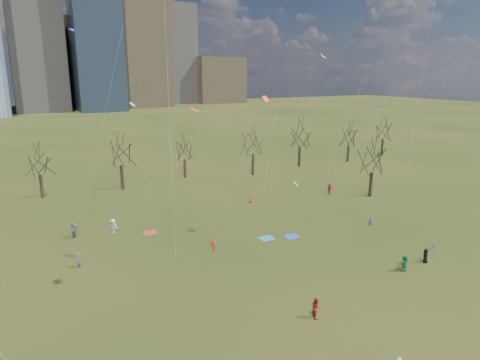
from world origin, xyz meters
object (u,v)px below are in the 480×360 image
person_4 (214,245)px  person_2 (316,308)px  blanket_crimson (150,233)px  blanket_teal (267,238)px  blanket_navy (291,237)px

person_4 → person_2: bearing=125.6°
blanket_crimson → person_2: 24.77m
person_2 → person_4: (-1.76, 15.47, -0.15)m
blanket_teal → blanket_crimson: same height
blanket_teal → person_2: size_ratio=0.92×
blanket_teal → person_4: person_4 is taller
blanket_navy → person_4: (-9.76, 0.49, 0.71)m
blanket_crimson → blanket_navy: bearing=-32.1°
blanket_crimson → person_4: bearing=-62.0°
blanket_navy → person_4: bearing=177.1°
blanket_teal → person_4: size_ratio=1.11×
blanket_crimson → blanket_teal: bearing=-35.0°
blanket_teal → person_2: (-5.17, -15.92, 0.85)m
person_2 → person_4: size_ratio=1.21×
blanket_crimson → person_2: size_ratio=0.92×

